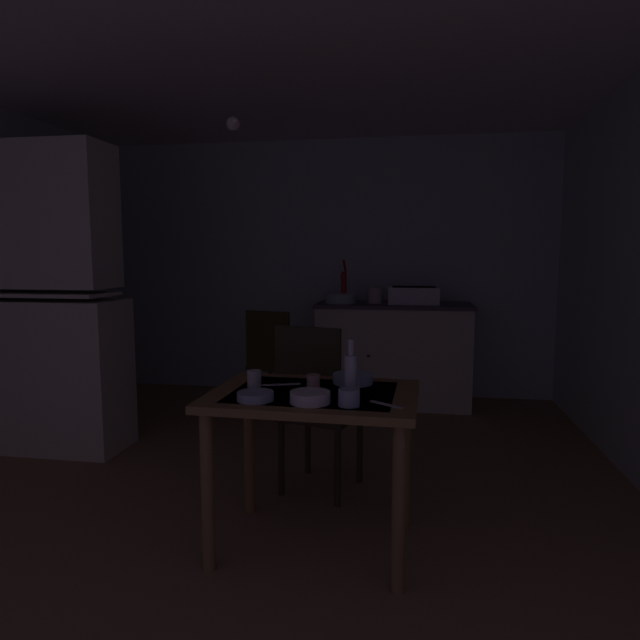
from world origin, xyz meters
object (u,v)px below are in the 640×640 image
(dining_table, at_px, (314,417))
(glass_bottle, at_px, (351,375))
(hand_pump, at_px, (344,284))
(serving_bowl_wide, at_px, (310,397))
(mixing_bowl_counter, at_px, (341,298))
(chair_far_side, at_px, (316,406))
(mug_tall, at_px, (313,383))
(chair_by_counter, at_px, (275,361))
(sink_basin, at_px, (414,295))
(hutch_cabinet, at_px, (45,309))

(dining_table, distance_m, glass_bottle, 0.29)
(hand_pump, distance_m, serving_bowl_wide, 2.85)
(mixing_bowl_counter, xyz_separation_m, chair_far_side, (0.12, -1.98, -0.45))
(chair_far_side, xyz_separation_m, mug_tall, (0.08, -0.55, 0.26))
(chair_by_counter, bearing_deg, mixing_bowl_counter, 52.56)
(mixing_bowl_counter, distance_m, chair_far_side, 2.03)
(mixing_bowl_counter, relative_size, chair_far_side, 0.28)
(sink_basin, relative_size, dining_table, 0.47)
(hand_pump, relative_size, mixing_bowl_counter, 1.42)
(dining_table, distance_m, serving_bowl_wide, 0.23)
(hand_pump, relative_size, chair_far_side, 0.40)
(hutch_cabinet, height_order, mixing_bowl_counter, hutch_cabinet)
(hand_pump, relative_size, glass_bottle, 1.53)
(mug_tall, distance_m, glass_bottle, 0.21)
(sink_basin, relative_size, glass_bottle, 1.72)
(mug_tall, height_order, glass_bottle, glass_bottle)
(chair_far_side, bearing_deg, glass_bottle, -67.84)
(sink_basin, bearing_deg, hand_pump, 175.92)
(dining_table, distance_m, mug_tall, 0.16)
(dining_table, bearing_deg, hand_pump, 94.18)
(dining_table, height_order, chair_by_counter, chair_by_counter)
(chair_far_side, bearing_deg, chair_by_counter, 113.10)
(hand_pump, bearing_deg, hutch_cabinet, -138.78)
(glass_bottle, bearing_deg, chair_far_side, 112.16)
(dining_table, bearing_deg, mug_tall, 106.25)
(glass_bottle, bearing_deg, sink_basin, 84.30)
(mug_tall, bearing_deg, mixing_bowl_counter, 94.65)
(hutch_cabinet, bearing_deg, serving_bowl_wide, -30.08)
(mixing_bowl_counter, bearing_deg, chair_by_counter, -127.44)
(mixing_bowl_counter, height_order, chair_by_counter, mixing_bowl_counter)
(chair_by_counter, bearing_deg, glass_bottle, -67.20)
(hand_pump, distance_m, chair_by_counter, 1.04)
(hutch_cabinet, distance_m, hand_pump, 2.47)
(hutch_cabinet, height_order, dining_table, hutch_cabinet)
(dining_table, xyz_separation_m, glass_bottle, (0.18, -0.08, 0.22))
(mixing_bowl_counter, relative_size, serving_bowl_wide, 1.63)
(mixing_bowl_counter, height_order, glass_bottle, mixing_bowl_counter)
(chair_by_counter, bearing_deg, serving_bowl_wide, -71.96)
(hand_pump, relative_size, dining_table, 0.41)
(hand_pump, height_order, mug_tall, hand_pump)
(hutch_cabinet, distance_m, chair_by_counter, 1.73)
(chair_by_counter, distance_m, serving_bowl_wide, 2.25)
(sink_basin, bearing_deg, serving_bowl_wide, -98.67)
(mixing_bowl_counter, bearing_deg, hutch_cabinet, -140.25)
(hand_pump, xyz_separation_m, glass_bottle, (0.37, -2.72, -0.25))
(dining_table, xyz_separation_m, chair_far_side, (-0.09, 0.56, -0.11))
(serving_bowl_wide, bearing_deg, sink_basin, 81.33)
(dining_table, bearing_deg, hutch_cabinet, 153.70)
(sink_basin, relative_size, chair_far_side, 0.46)
(chair_far_side, relative_size, glass_bottle, 3.77)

